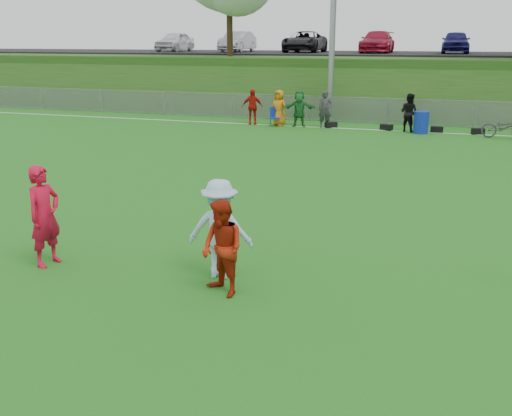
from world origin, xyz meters
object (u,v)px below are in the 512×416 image
at_px(player_red_left, 44,216).
at_px(recycling_bin, 421,122).
at_px(player_blue, 220,229).
at_px(bicycle, 505,127).
at_px(player_red_center, 222,248).

relative_size(player_red_left, recycling_bin, 1.94).
distance_m(player_blue, recycling_bin, 17.69).
height_order(player_red_left, bicycle, player_red_left).
bearing_deg(player_red_left, bicycle, -17.77).
bearing_deg(bicycle, player_red_left, 163.66).
bearing_deg(recycling_bin, player_blue, -98.72).
relative_size(recycling_bin, bicycle, 0.53).
bearing_deg(bicycle, recycling_bin, 94.93).
height_order(player_blue, bicycle, player_blue).
distance_m(player_red_left, recycling_bin, 18.88).
distance_m(recycling_bin, bicycle, 3.40).
bearing_deg(player_red_center, player_blue, 147.00).
distance_m(player_red_center, bicycle, 18.67).
xyz_separation_m(player_red_left, player_red_center, (3.54, -0.22, -0.14)).
relative_size(player_red_center, player_blue, 0.90).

